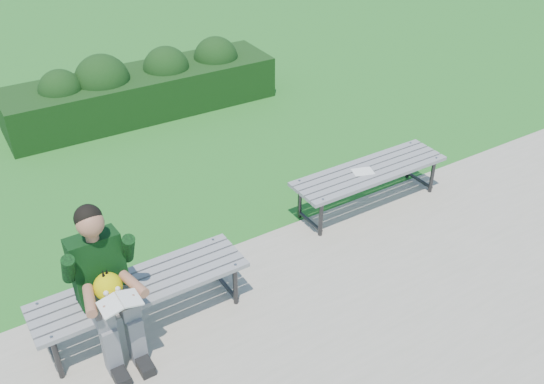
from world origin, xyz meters
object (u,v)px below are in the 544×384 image
Objects in this scene: bench_right at (370,174)px; seated_boy at (104,281)px; paper_sheet at (363,172)px; bench_left at (141,289)px; hedge at (142,86)px.

bench_right is 3.15m from seated_boy.
bench_left is at bearing -171.17° from paper_sheet.
hedge is 4.55m from seated_boy.
bench_left is (-1.62, -4.01, 0.02)m from hedge.
paper_sheet is at bearing -180.00° from bench_right.
bench_left is at bearing -171.48° from bench_right.
bench_right is (1.17, -3.60, 0.02)m from hedge.
bench_left is 2.82m from bench_right.
bench_right is at bearing 0.00° from paper_sheet.
seated_boy is 3.05m from paper_sheet.
hedge reaches higher than bench_right.
hedge is at bearing 67.99° from bench_left.
paper_sheet is (-0.10, -0.00, 0.06)m from bench_right.
bench_left is at bearing -112.01° from hedge.
seated_boy is (-0.30, -0.09, 0.30)m from bench_left.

